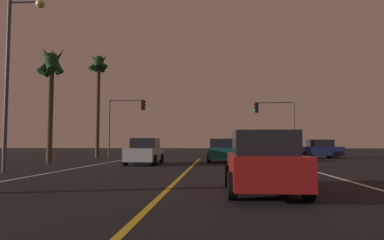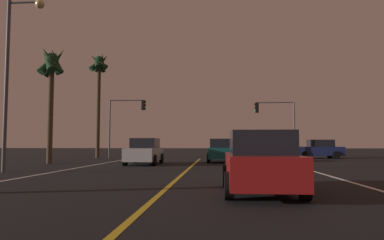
# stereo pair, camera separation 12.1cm
# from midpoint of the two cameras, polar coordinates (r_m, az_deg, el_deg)

# --- Properties ---
(lane_edge_right) EXTENTS (0.16, 37.65, 0.01)m
(lane_edge_right) POSITION_cam_midpoint_polar(r_m,az_deg,el_deg) (13.13, 25.68, -9.40)
(lane_edge_right) COLOR silver
(lane_edge_right) RESTS_ON ground
(lane_edge_left) EXTENTS (0.16, 37.65, 0.01)m
(lane_edge_left) POSITION_cam_midpoint_polar(r_m,az_deg,el_deg) (14.47, -28.47, -8.76)
(lane_edge_left) COLOR silver
(lane_edge_left) RESTS_ON ground
(lane_center_divider) EXTENTS (0.16, 37.65, 0.01)m
(lane_center_divider) POSITION_cam_midpoint_polar(r_m,az_deg,el_deg) (12.33, -2.85, -10.15)
(lane_center_divider) COLOR gold
(lane_center_divider) RESTS_ON ground
(car_ahead_far) EXTENTS (2.02, 4.30, 1.70)m
(car_ahead_far) POSITION_cam_midpoint_polar(r_m,az_deg,el_deg) (26.09, 4.90, -5.00)
(car_ahead_far) COLOR black
(car_ahead_far) RESTS_ON ground
(car_lead_same_lane) EXTENTS (2.02, 4.30, 1.70)m
(car_lead_same_lane) POSITION_cam_midpoint_polar(r_m,az_deg,el_deg) (9.96, 11.35, -6.87)
(car_lead_same_lane) COLOR black
(car_lead_same_lane) RESTS_ON ground
(car_oncoming) EXTENTS (2.02, 4.30, 1.70)m
(car_oncoming) POSITION_cam_midpoint_polar(r_m,az_deg,el_deg) (23.06, -7.58, -5.14)
(car_oncoming) COLOR black
(car_oncoming) RESTS_ON ground
(car_crossing_side) EXTENTS (4.30, 2.02, 1.70)m
(car_crossing_side) POSITION_cam_midpoint_polar(r_m,az_deg,el_deg) (34.02, 19.99, -4.51)
(car_crossing_side) COLOR black
(car_crossing_side) RESTS_ON ground
(traffic_light_near_right) EXTENTS (3.58, 0.36, 5.06)m
(traffic_light_near_right) POSITION_cam_midpoint_polar(r_m,az_deg,el_deg) (32.00, 13.33, 0.65)
(traffic_light_near_right) COLOR #4C4C51
(traffic_light_near_right) RESTS_ON ground
(traffic_light_near_left) EXTENTS (3.46, 0.36, 5.37)m
(traffic_light_near_left) POSITION_cam_midpoint_polar(r_m,az_deg,el_deg) (32.65, -10.39, 0.88)
(traffic_light_near_left) COLOR #4C4C51
(traffic_light_near_left) RESTS_ON ground
(street_lamp_left_mid) EXTENTS (1.85, 0.44, 8.34)m
(street_lamp_left_mid) POSITION_cam_midpoint_polar(r_m,az_deg,el_deg) (19.00, -26.72, 8.36)
(street_lamp_left_mid) COLOR #4C4C51
(street_lamp_left_mid) RESTS_ON ground
(palm_tree_left_mid) EXTENTS (2.28, 2.16, 8.03)m
(palm_tree_left_mid) POSITION_cam_midpoint_polar(r_m,az_deg,el_deg) (26.02, -21.79, 7.53)
(palm_tree_left_mid) COLOR #473826
(palm_tree_left_mid) RESTS_ON ground
(palm_tree_left_far) EXTENTS (2.19, 2.16, 9.98)m
(palm_tree_left_far) POSITION_cam_midpoint_polar(r_m,az_deg,el_deg) (34.59, -14.81, 7.40)
(palm_tree_left_far) COLOR #473826
(palm_tree_left_far) RESTS_ON ground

